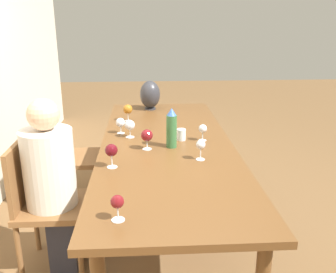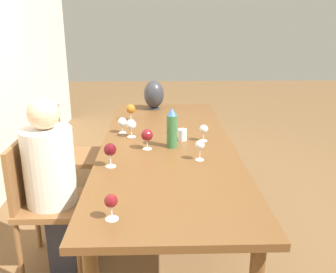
{
  "view_description": "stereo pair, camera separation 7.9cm",
  "coord_description": "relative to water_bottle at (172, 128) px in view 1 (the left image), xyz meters",
  "views": [
    {
      "loc": [
        -2.56,
        0.15,
        1.69
      ],
      "look_at": [
        -0.12,
        0.0,
        0.87
      ],
      "focal_mm": 40.0,
      "sensor_mm": 36.0,
      "label": 1
    },
    {
      "loc": [
        -2.56,
        0.07,
        1.69
      ],
      "look_at": [
        -0.12,
        0.0,
        0.87
      ],
      "focal_mm": 40.0,
      "sensor_mm": 36.0,
      "label": 2
    }
  ],
  "objects": [
    {
      "name": "wine_glass_0",
      "position": [
        0.24,
        0.3,
        -0.04
      ],
      "size": [
        0.08,
        0.08,
        0.14
      ],
      "color": "silver",
      "rests_on": "dining_table"
    },
    {
      "name": "water_tumbler",
      "position": [
        0.15,
        -0.08,
        -0.1
      ],
      "size": [
        0.07,
        0.07,
        0.09
      ],
      "color": "silver",
      "rests_on": "dining_table"
    },
    {
      "name": "wine_glass_7",
      "position": [
        -0.34,
        0.39,
        -0.03
      ],
      "size": [
        0.08,
        0.08,
        0.15
      ],
      "color": "silver",
      "rests_on": "dining_table"
    },
    {
      "name": "chair_near",
      "position": [
        -0.24,
        0.87,
        -0.41
      ],
      "size": [
        0.44,
        0.44,
        0.9
      ],
      "color": "brown",
      "rests_on": "ground_plane"
    },
    {
      "name": "wine_glass_6",
      "position": [
        -0.97,
        0.32,
        -0.05
      ],
      "size": [
        0.06,
        0.06,
        0.13
      ],
      "color": "silver",
      "rests_on": "dining_table"
    },
    {
      "name": "wine_glass_4",
      "position": [
        -0.03,
        0.17,
        -0.04
      ],
      "size": [
        0.08,
        0.08,
        0.14
      ],
      "color": "silver",
      "rests_on": "dining_table"
    },
    {
      "name": "wine_glass_2",
      "position": [
        0.69,
        0.34,
        -0.03
      ],
      "size": [
        0.08,
        0.08,
        0.15
      ],
      "color": "silver",
      "rests_on": "dining_table"
    },
    {
      "name": "dining_table",
      "position": [
        0.06,
        0.03,
        -0.21
      ],
      "size": [
        2.5,
        0.95,
        0.77
      ],
      "color": "brown",
      "rests_on": "ground_plane"
    },
    {
      "name": "water_bottle",
      "position": [
        0.0,
        0.0,
        0.0
      ],
      "size": [
        0.07,
        0.07,
        0.28
      ],
      "color": "#336638",
      "rests_on": "dining_table"
    },
    {
      "name": "wine_glass_3",
      "position": [
        0.13,
        -0.24,
        -0.05
      ],
      "size": [
        0.06,
        0.06,
        0.12
      ],
      "color": "silver",
      "rests_on": "dining_table"
    },
    {
      "name": "person_near",
      "position": [
        -0.24,
        0.79,
        -0.27
      ],
      "size": [
        0.33,
        0.33,
        1.19
      ],
      "color": "#2D2D38",
      "rests_on": "ground_plane"
    },
    {
      "name": "vase",
      "position": [
        1.1,
        0.13,
        0.01
      ],
      "size": [
        0.2,
        0.2,
        0.28
      ],
      "color": "#2D2D33",
      "rests_on": "dining_table"
    },
    {
      "name": "wine_glass_1",
      "position": [
        -0.25,
        -0.17,
        -0.04
      ],
      "size": [
        0.06,
        0.06,
        0.13
      ],
      "color": "silver",
      "rests_on": "dining_table"
    },
    {
      "name": "ground_plane",
      "position": [
        0.06,
        0.03,
        -0.91
      ],
      "size": [
        14.0,
        14.0,
        0.0
      ],
      "primitive_type": "plane",
      "color": "brown"
    },
    {
      "name": "wine_glass_5",
      "position": [
        0.34,
        0.38,
        -0.05
      ],
      "size": [
        0.07,
        0.07,
        0.13
      ],
      "color": "silver",
      "rests_on": "dining_table"
    },
    {
      "name": "chair_far",
      "position": [
        0.63,
        0.87,
        -0.41
      ],
      "size": [
        0.44,
        0.44,
        0.9
      ],
      "color": "brown",
      "rests_on": "ground_plane"
    }
  ]
}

